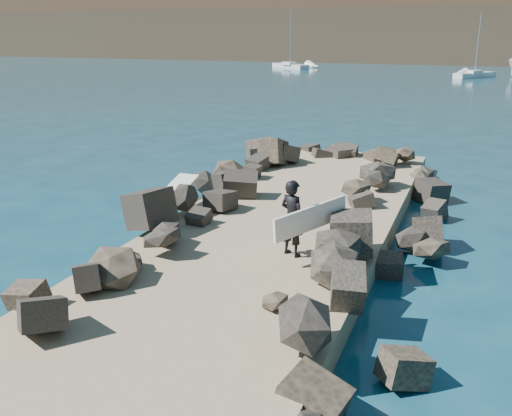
# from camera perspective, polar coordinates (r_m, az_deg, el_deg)

# --- Properties ---
(ground) EXTENTS (800.00, 800.00, 0.00)m
(ground) POSITION_cam_1_polar(r_m,az_deg,el_deg) (15.48, 1.35, -4.27)
(ground) COLOR #0F384C
(ground) RESTS_ON ground
(jetty) EXTENTS (6.00, 26.00, 0.60)m
(jetty) POSITION_cam_1_polar(r_m,az_deg,el_deg) (13.64, -1.53, -5.99)
(jetty) COLOR #8C7759
(jetty) RESTS_ON ground
(riprap_left) EXTENTS (2.60, 22.00, 1.00)m
(riprap_left) POSITION_cam_1_polar(r_m,az_deg,el_deg) (15.25, -10.92, -2.93)
(riprap_left) COLOR black
(riprap_left) RESTS_ON ground
(riprap_right) EXTENTS (2.60, 22.00, 1.00)m
(riprap_right) POSITION_cam_1_polar(r_m,az_deg,el_deg) (13.26, 11.02, -6.10)
(riprap_right) COLOR black
(riprap_right) RESTS_ON ground
(surfboard_resting) EXTENTS (0.78, 2.65, 0.09)m
(surfboard_resting) POSITION_cam_1_polar(r_m,az_deg,el_deg) (16.68, -8.47, 0.94)
(surfboard_resting) COLOR white
(surfboard_resting) RESTS_ON riprap_left
(surfer_with_board) EXTENTS (1.44, 2.01, 1.84)m
(surfer_with_board) POSITION_cam_1_polar(r_m,az_deg,el_deg) (13.29, 3.92, -1.02)
(surfer_with_board) COLOR black
(surfer_with_board) RESTS_ON jetty
(sailboat_e) EXTENTS (7.19, 6.10, 9.29)m
(sailboat_e) POSITION_cam_1_polar(r_m,az_deg,el_deg) (92.13, 3.43, 14.00)
(sailboat_e) COLOR silver
(sailboat_e) RESTS_ON ground
(sailboat_b) EXTENTS (4.99, 6.06, 7.88)m
(sailboat_b) POSITION_cam_1_polar(r_m,az_deg,el_deg) (78.07, 21.02, 12.32)
(sailboat_b) COLOR silver
(sailboat_b) RESTS_ON ground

